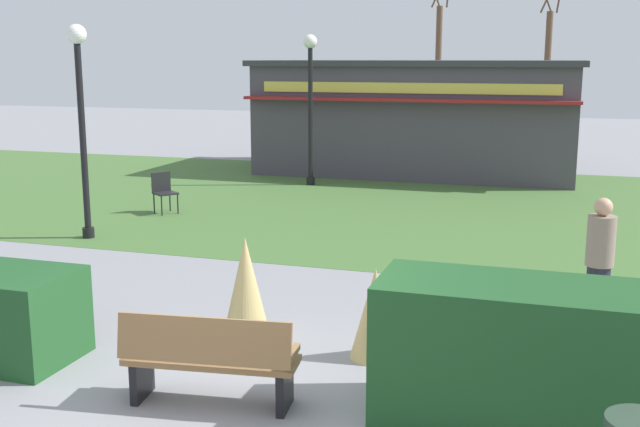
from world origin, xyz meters
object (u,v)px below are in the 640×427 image
parked_car_west_slot (402,128)px  lamppost_mid (81,105)px  park_bench (209,360)px  tree_left_bg (438,66)px  tree_right_bg (547,70)px  food_kiosk (419,116)px  person_strolling (599,265)px  cafe_chair_east (164,189)px  lamppost_far (310,91)px

parked_car_west_slot → lamppost_mid: bearing=-97.6°
park_bench → tree_left_bg: (-2.58, 29.50, 2.50)m
parked_car_west_slot → tree_left_bg: tree_left_bg is taller
tree_left_bg → tree_right_bg: (4.81, -0.56, -0.17)m
park_bench → food_kiosk: 16.44m
person_strolling → tree_right_bg: (-1.41, 25.59, 1.95)m
cafe_chair_east → parked_car_west_slot: 15.20m
tree_right_bg → lamppost_far: bearing=-109.1°
tree_left_bg → lamppost_mid: bearing=-96.6°
cafe_chair_east → tree_right_bg: size_ratio=0.14×
park_bench → tree_left_bg: tree_left_bg is taller
person_strolling → tree_left_bg: tree_left_bg is taller
cafe_chair_east → food_kiosk: bearing=62.5°
parked_car_west_slot → tree_right_bg: (5.19, 5.47, 2.17)m
park_bench → tree_right_bg: bearing=85.6°
parked_car_west_slot → tree_left_bg: (0.38, 6.03, 2.34)m
lamppost_mid → tree_left_bg: 23.81m
park_bench → cafe_chair_east: (-5.14, 8.43, 0.05)m
lamppost_far → person_strolling: (6.92, -9.69, -1.63)m
park_bench → parked_car_west_slot: 23.66m
lamppost_far → food_kiosk: size_ratio=0.43×
park_bench → person_strolling: bearing=42.6°
food_kiosk → tree_left_bg: (-1.58, 13.14, 1.34)m
person_strolling → lamppost_mid: bearing=153.7°
person_strolling → tree_right_bg: bearing=82.5°
lamppost_mid → tree_right_bg: 24.29m
park_bench → cafe_chair_east: 9.88m
park_bench → cafe_chair_east: bearing=121.4°
lamppost_mid → food_kiosk: 11.40m
cafe_chair_east → tree_right_bg: bearing=70.2°
food_kiosk → cafe_chair_east: (-4.14, -7.94, -1.12)m
food_kiosk → person_strolling: 13.85m
food_kiosk → cafe_chair_east: 9.02m
person_strolling → parked_car_west_slot: size_ratio=0.39×
cafe_chair_east → person_strolling: (8.78, -5.08, 0.33)m
lamppost_mid → cafe_chair_east: bearing=85.8°
person_strolling → tree_left_bg: (-6.22, 26.16, 2.12)m
person_strolling → tree_left_bg: 26.97m
food_kiosk → parked_car_west_slot: 7.44m
lamppost_far → person_strolling: 12.02m
lamppost_far → tree_right_bg: 16.83m
parked_car_west_slot → tree_right_bg: size_ratio=0.69×
park_bench → tree_left_bg: 29.72m
lamppost_mid → lamppost_far: 7.46m
lamppost_far → cafe_chair_east: (-1.86, -4.61, -1.96)m
food_kiosk → tree_left_bg: bearing=96.9°
parked_car_west_slot → tree_left_bg: bearing=86.3°
food_kiosk → person_strolling: food_kiosk is taller
park_bench → lamppost_mid: (-5.33, 5.86, 2.01)m
food_kiosk → tree_right_bg: (3.23, 12.57, 1.17)m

